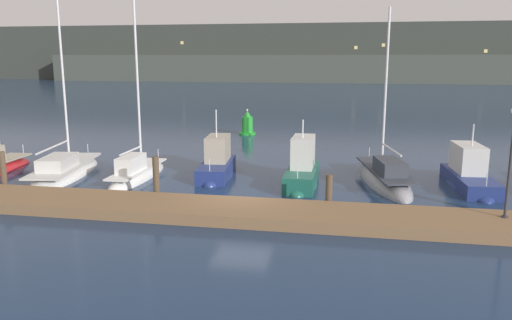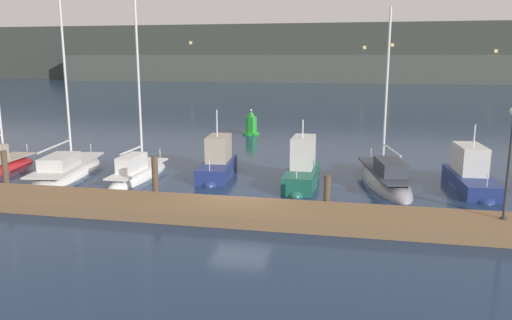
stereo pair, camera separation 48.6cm
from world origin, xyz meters
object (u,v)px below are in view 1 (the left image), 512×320
object	(u,v)px
motorboat_berth_5	(217,169)
sailboat_berth_7	(384,181)
sailboat_berth_4	(137,175)
channel_buoy	(247,125)
sailboat_berth_3	(65,173)
motorboat_berth_6	(302,176)
dock_lamppost	(512,144)
motorboat_berth_8	(469,180)

from	to	relation	value
motorboat_berth_5	sailboat_berth_7	distance (m)	8.67
sailboat_berth_4	channel_buoy	world-z (taller)	sailboat_berth_4
channel_buoy	sailboat_berth_3	bearing A→B (deg)	-112.90
motorboat_berth_6	motorboat_berth_5	bearing A→B (deg)	167.30
dock_lamppost	sailboat_berth_4	bearing A→B (deg)	163.62
motorboat_berth_5	sailboat_berth_7	size ratio (longest dim) A/B	0.53
sailboat_berth_4	motorboat_berth_8	distance (m)	16.62
sailboat_berth_3	motorboat_berth_8	xyz separation A→B (m)	(20.68, 1.31, 0.21)
sailboat_berth_3	motorboat_berth_6	world-z (taller)	sailboat_berth_3
channel_buoy	dock_lamppost	distance (m)	25.07
motorboat_berth_5	motorboat_berth_8	xyz separation A→B (m)	(12.64, -0.04, 0.00)
sailboat_berth_3	sailboat_berth_4	bearing A→B (deg)	-0.07
motorboat_berth_8	motorboat_berth_6	bearing A→B (deg)	-172.87
motorboat_berth_8	channel_buoy	world-z (taller)	motorboat_berth_8
motorboat_berth_6	sailboat_berth_7	world-z (taller)	sailboat_berth_7
sailboat_berth_4	motorboat_berth_5	size ratio (longest dim) A/B	1.92
motorboat_berth_8	sailboat_berth_3	bearing A→B (deg)	-176.38
sailboat_berth_4	dock_lamppost	world-z (taller)	sailboat_berth_4
sailboat_berth_4	motorboat_berth_5	xyz separation A→B (m)	(3.92, 1.35, 0.18)
motorboat_berth_5	channel_buoy	bearing A→B (deg)	95.16
motorboat_berth_5	sailboat_berth_7	world-z (taller)	sailboat_berth_7
sailboat_berth_7	sailboat_berth_3	bearing A→B (deg)	-175.23
motorboat_berth_6	sailboat_berth_3	bearing A→B (deg)	-178.63
channel_buoy	motorboat_berth_6	bearing A→B (deg)	-69.18
motorboat_berth_8	channel_buoy	size ratio (longest dim) A/B	2.71
motorboat_berth_6	channel_buoy	distance (m)	16.70
motorboat_berth_5	motorboat_berth_8	distance (m)	12.64
sailboat_berth_4	dock_lamppost	size ratio (longest dim) A/B	2.35
channel_buoy	sailboat_berth_4	bearing A→B (deg)	-99.31
sailboat_berth_4	channel_buoy	xyz separation A→B (m)	(2.61, 15.92, 0.61)
sailboat_berth_4	motorboat_berth_6	size ratio (longest dim) A/B	2.01
motorboat_berth_5	dock_lamppost	xyz separation A→B (m)	(12.54, -6.19, 2.81)
sailboat_berth_4	motorboat_berth_5	world-z (taller)	sailboat_berth_4
sailboat_berth_7	motorboat_berth_8	distance (m)	3.98
dock_lamppost	sailboat_berth_7	bearing A→B (deg)	121.82
dock_lamppost	motorboat_berth_6	bearing A→B (deg)	146.98
motorboat_berth_6	channel_buoy	world-z (taller)	motorboat_berth_6
motorboat_berth_5	dock_lamppost	distance (m)	14.26
sailboat_berth_7	dock_lamppost	world-z (taller)	sailboat_berth_7
motorboat_berth_6	dock_lamppost	size ratio (longest dim) A/B	1.17
motorboat_berth_5	channel_buoy	xyz separation A→B (m)	(-1.31, 14.57, 0.43)
sailboat_berth_3	sailboat_berth_7	size ratio (longest dim) A/B	1.27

